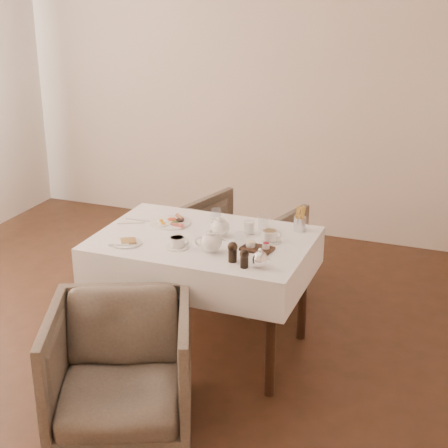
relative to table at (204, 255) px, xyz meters
The scene contains 20 objects.
table is the anchor object (origin of this frame).
armchair_near 0.92m from the table, 97.09° to the right, with size 0.72×0.74×0.67m, color #4E4339.
armchair_far 0.89m from the table, 94.64° to the left, with size 0.73×0.75×0.68m, color #4E4339.
breakfast_plate 0.34m from the table, 152.37° to the left, with size 0.26×0.26×0.03m.
side_plate 0.48m from the table, 146.53° to the right, with size 0.19×0.18×0.02m.
teapot_centre 0.21m from the table, 40.21° to the left, with size 0.15×0.12×0.12m, color white, non-canonical shape.
teapot_front 0.29m from the table, 55.72° to the right, with size 0.17×0.13×0.14m, color white, non-canonical shape.
creamer 0.32m from the table, 34.52° to the left, with size 0.07×0.07×0.08m, color white.
teacup_near 0.26m from the table, 111.36° to the right, with size 0.13×0.13×0.07m.
teacup_far 0.42m from the table, 12.21° to the left, with size 0.14×0.14×0.07m.
glass_left 0.31m from the table, 95.07° to the left, with size 0.07×0.07×0.09m, color silver.
glass_mid 0.31m from the table, 12.89° to the right, with size 0.06×0.06×0.09m, color silver.
glass_right 0.43m from the table, 43.22° to the left, with size 0.07×0.07×0.09m, color silver.
condiment_board 0.39m from the table, 10.30° to the right, with size 0.19×0.14×0.05m.
pepper_mill_left 0.43m from the table, 43.11° to the right, with size 0.06×0.06×0.12m, color black, non-canonical shape.
pepper_mill_right 0.52m from the table, 40.58° to the right, with size 0.05×0.05×0.11m, color black, non-canonical shape.
silver_pot 0.57m from the table, 32.85° to the right, with size 0.11×0.09×0.11m, color white, non-canonical shape.
fries_cup 0.63m from the table, 32.17° to the left, with size 0.08×0.08×0.16m.
cutlery_fork 0.52m from the table, 166.22° to the left, with size 0.02×0.20×0.00m, color silver.
cutlery_knife 0.53m from the table, behind, with size 0.01×0.18×0.00m, color silver.
Camera 1 is at (1.90, -3.20, 2.29)m, focal length 55.00 mm.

